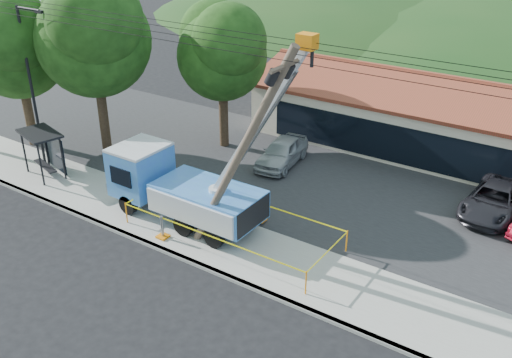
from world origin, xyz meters
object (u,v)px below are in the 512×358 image
object	(u,v)px
bus_shelter	(44,143)
car_dark	(492,215)
utility_truck	(181,186)
leaning_pole	(244,146)
car_silver	(282,166)

from	to	relation	value
bus_shelter	car_dark	distance (m)	23.50
utility_truck	leaning_pole	world-z (taller)	utility_truck
utility_truck	car_dark	bearing A→B (deg)	36.08
utility_truck	bus_shelter	distance (m)	9.27
utility_truck	car_silver	size ratio (longest dim) A/B	2.35
car_silver	car_dark	bearing A→B (deg)	-2.77
leaning_pole	car_dark	xyz separation A→B (m)	(7.83, 9.89, -5.30)
bus_shelter	car_dark	world-z (taller)	bus_shelter
leaning_pole	bus_shelter	bearing A→B (deg)	177.79
utility_truck	car_dark	size ratio (longest dim) A/B	2.06
leaning_pole	car_silver	bearing A→B (deg)	112.36
utility_truck	bus_shelter	xyz separation A→B (m)	(-9.26, -0.47, 0.16)
utility_truck	leaning_pole	xyz separation A→B (m)	(4.37, -0.99, 3.45)
bus_shelter	car_silver	distance (m)	13.18
leaning_pole	bus_shelter	world-z (taller)	leaning_pole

